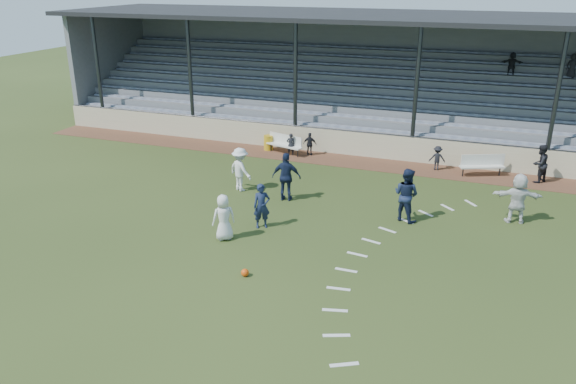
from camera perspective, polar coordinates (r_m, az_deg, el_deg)
The scene contains 19 objects.
ground at distance 18.41m, azimuth -2.73°, elevation -6.44°, with size 90.00×90.00×0.00m, color #2E3C18.
cinder_track at distance 27.62m, azimuth 5.79°, elevation 3.18°, with size 34.00×2.00×0.02m, color #543121.
retaining_wall at distance 28.42m, azimuth 6.39°, elevation 4.92°, with size 34.00×0.18×1.20m, color #C4B897.
bench_left at distance 28.47m, azimuth -0.31°, elevation 5.05°, with size 2.03×1.01×0.95m.
bench_right at distance 26.79m, azimuth 19.14°, elevation 2.79°, with size 1.99×1.25×0.95m.
trash_bin at distance 29.11m, azimuth -2.00°, elevation 5.04°, with size 0.48×0.48×0.76m, color gold.
football at distance 17.20m, azimuth -4.40°, elevation -8.17°, with size 0.24×0.24×0.24m, color #DA480C.
player_white_lead at distance 19.25m, azimuth -6.55°, elevation -2.58°, with size 0.79×0.52×1.63m, color silver.
player_navy_lead at distance 20.03m, azimuth -2.69°, elevation -1.44°, with size 0.60×0.40×1.65m, color #16203D.
player_navy_mid at distance 20.99m, azimuth 11.91°, elevation -0.27°, with size 0.98×0.76×2.01m, color #16203D.
player_white_wing at distance 23.53m, azimuth -4.85°, elevation 2.30°, with size 1.20×0.69×1.85m, color silver.
player_navy_wing at distance 22.39m, azimuth -0.16°, elevation 1.55°, with size 1.16×0.48×1.98m, color #16203D.
player_white_back at distance 22.04m, azimuth 22.32°, elevation -0.59°, with size 1.75×0.56×1.88m, color silver.
official at distance 26.71m, azimuth 24.22°, elevation 2.65°, with size 0.82×0.64×1.69m, color black.
sub_left_near at distance 28.15m, azimuth 0.28°, elevation 4.86°, with size 0.41×0.27×1.12m, color black.
sub_left_far at distance 28.18m, azimuth 2.24°, elevation 4.89°, with size 0.68×0.28×1.15m, color black.
sub_right at distance 26.92m, azimuth 14.92°, elevation 3.36°, with size 0.74×0.42×1.14m, color black.
grandstand at distance 32.50m, azimuth 8.61°, elevation 9.81°, with size 34.60×9.00×6.61m.
penalty_arc at distance 17.39m, azimuth 10.02°, elevation -8.54°, with size 3.89×14.63×0.01m.
Camera 1 is at (6.48, -14.95, 8.58)m, focal length 35.00 mm.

